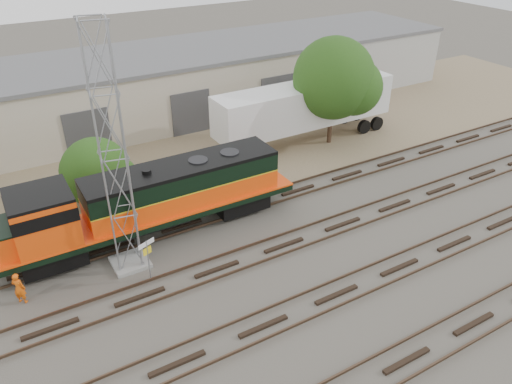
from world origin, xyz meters
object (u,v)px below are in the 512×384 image
locomotive (145,201)px  worker (19,288)px  semi_trailer (309,106)px  signal_tower (114,160)px

locomotive → worker: (-6.83, -2.01, -1.46)m
semi_trailer → signal_tower: bearing=-154.7°
locomotive → signal_tower: size_ratio=1.36×
worker → semi_trailer: (21.85, 8.21, 1.97)m
worker → semi_trailer: bearing=-121.5°
signal_tower → semi_trailer: bearing=25.6°
locomotive → semi_trailer: (15.03, 6.20, 0.50)m
semi_trailer → locomotive: bearing=-157.8°
signal_tower → semi_trailer: signal_tower is taller
signal_tower → worker: size_ratio=7.35×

